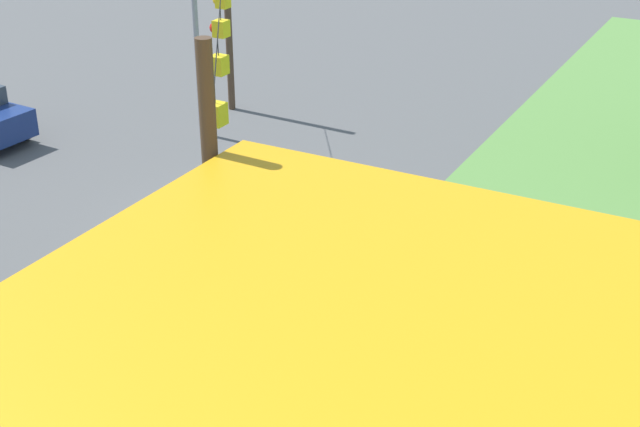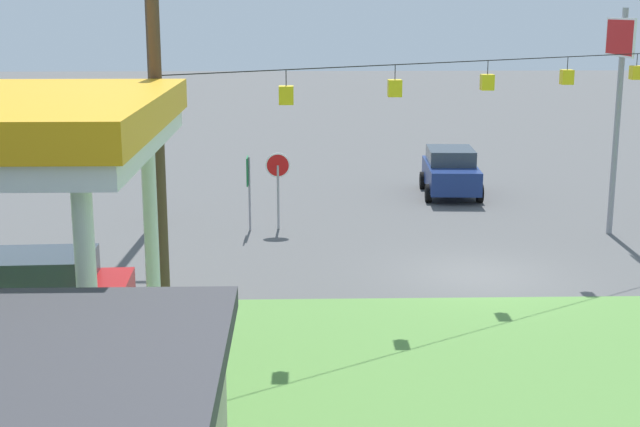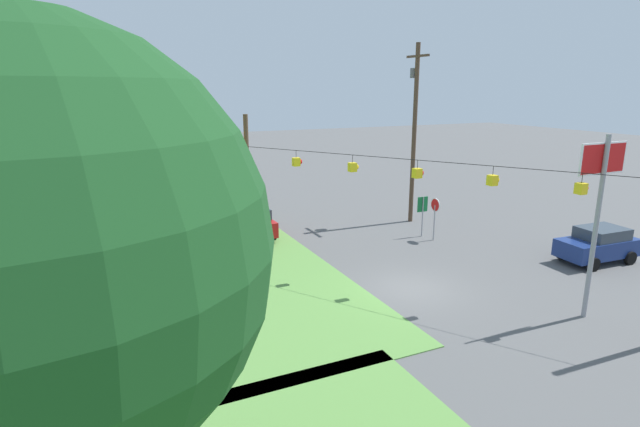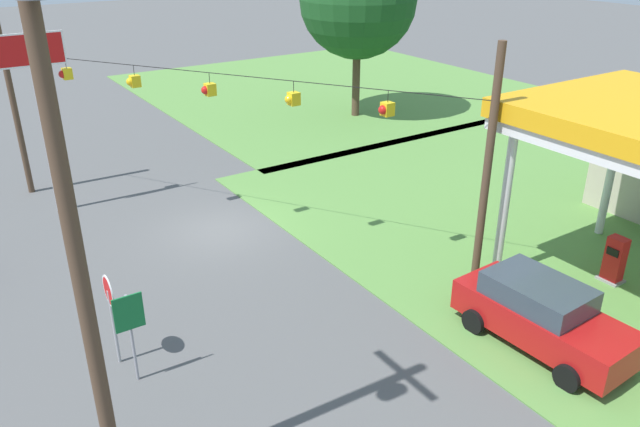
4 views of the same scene
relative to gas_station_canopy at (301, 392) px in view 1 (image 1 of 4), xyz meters
name	(u,v)px [view 1 (image 1 of 4)]	position (x,y,z in m)	size (l,w,h in m)	color
ground_plane	(231,223)	(-11.31, -8.55, -5.14)	(160.00, 160.00, 0.00)	#565656
gas_station_canopy	(301,392)	(0.00, 0.00, 0.00)	(8.54, 6.76, 5.67)	silver
signal_span_gantry	(223,72)	(-11.31, -8.56, -1.06)	(15.56, 10.24, 7.33)	#4C3828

